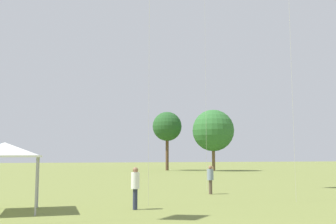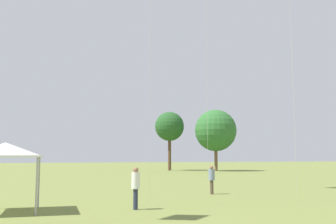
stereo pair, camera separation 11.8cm
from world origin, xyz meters
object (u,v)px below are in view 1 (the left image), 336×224
Objects in this scene: person_standing_1 at (135,184)px; distant_tree_1 at (213,130)px; person_standing_2 at (210,177)px; canopy_tent at (5,150)px; distant_tree_2 at (167,127)px.

distant_tree_1 is at bearing -18.76° from person_standing_1.
distant_tree_1 reaches higher than person_standing_2.
person_standing_2 is 39.90m from distant_tree_1.
person_standing_1 reaches higher than person_standing_2.
person_standing_1 is at bearing -9.78° from canopy_tent.
canopy_tent is 0.31× the size of distant_tree_1.
person_standing_2 is 42.03m from distant_tree_2.
distant_tree_2 reaches higher than person_standing_2.
person_standing_2 is at bearing -116.65° from distant_tree_1.
canopy_tent is at bearing -126.20° from distant_tree_1.
person_standing_2 is (6.02, 5.17, -0.06)m from person_standing_1.
distant_tree_2 is at bearing 143.45° from distant_tree_1.
canopy_tent is at bearing -117.24° from distant_tree_2.
distant_tree_2 reaches higher than canopy_tent.
person_standing_2 is 0.55× the size of canopy_tent.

